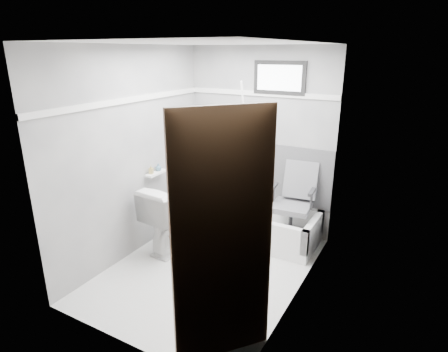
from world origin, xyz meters
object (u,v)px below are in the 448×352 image
Objects in this scene: soap_bottle_a at (151,170)px; soap_bottle_b at (158,167)px; bathtub at (258,224)px; door at (234,271)px; toilet at (174,217)px; office_chair at (292,202)px.

soap_bottle_a is 0.14m from soap_bottle_b.
door is (0.80, -2.21, 0.79)m from bathtub.
soap_bottle_b is (-0.32, 0.15, 0.55)m from toilet.
door is (0.38, -2.26, 0.42)m from office_chair.
soap_bottle_a reaches higher than toilet.
toilet is at bearing -153.16° from office_chair.
soap_bottle_b is at bearing 139.41° from door.
door reaches higher than office_chair.
office_chair is 1.10× the size of toilet.
soap_bottle_a reaches higher than bathtub.
soap_bottle_b is at bearing -153.32° from bathtub.
soap_bottle_a is at bearing 141.91° from door.
soap_bottle_b is at bearing -163.52° from office_chair.
office_chair reaches higher than soap_bottle_a.
bathtub is 0.75× the size of door.
bathtub is at bearing -178.42° from office_chair.
toilet is (-1.22, -0.77, -0.17)m from office_chair.
office_chair is 0.46× the size of door.
bathtub is 2.48m from door.
soap_bottle_a is (-1.12, -0.71, 0.76)m from bathtub.
bathtub is 1.10m from toilet.
office_chair is 1.70m from soap_bottle_b.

